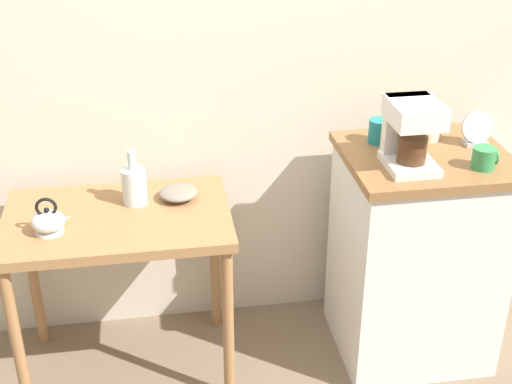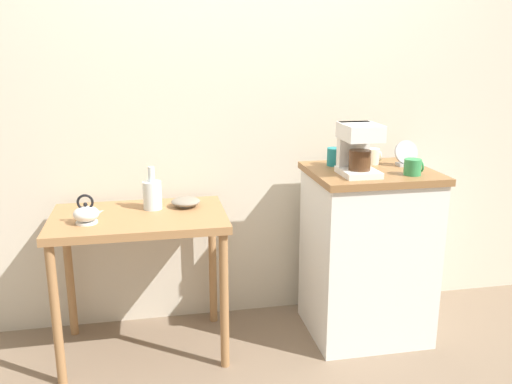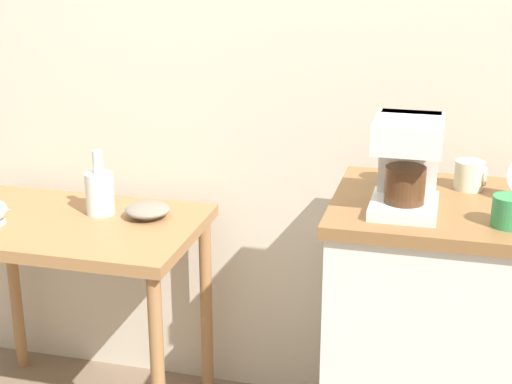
{
  "view_description": "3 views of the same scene",
  "coord_description": "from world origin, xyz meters",
  "px_view_note": "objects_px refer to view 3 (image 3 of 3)",
  "views": [
    {
      "loc": [
        -0.44,
        -2.33,
        2.09
      ],
      "look_at": [
        -0.07,
        -0.04,
        0.87
      ],
      "focal_mm": 49.69,
      "sensor_mm": 36.0,
      "label": 1
    },
    {
      "loc": [
        -0.52,
        -2.59,
        1.57
      ],
      "look_at": [
        -0.01,
        -0.0,
        0.86
      ],
      "focal_mm": 38.26,
      "sensor_mm": 36.0,
      "label": 2
    },
    {
      "loc": [
        0.61,
        -2.07,
        1.66
      ],
      "look_at": [
        0.07,
        0.02,
        0.93
      ],
      "focal_mm": 53.8,
      "sensor_mm": 36.0,
      "label": 3
    }
  ],
  "objects_px": {
    "mug_small_cream": "(470,175)",
    "mug_dark_teal": "(398,168)",
    "bowl_stoneware": "(147,210)",
    "mug_tall_green": "(510,212)",
    "glass_carafe_vase": "(100,192)",
    "coffee_maker": "(407,160)"
  },
  "relations": [
    {
      "from": "mug_small_cream",
      "to": "mug_dark_teal",
      "type": "distance_m",
      "value": 0.21
    },
    {
      "from": "bowl_stoneware",
      "to": "mug_dark_teal",
      "type": "distance_m",
      "value": 0.84
    },
    {
      "from": "mug_small_cream",
      "to": "bowl_stoneware",
      "type": "bearing_deg",
      "value": -179.54
    },
    {
      "from": "mug_dark_teal",
      "to": "mug_tall_green",
      "type": "xyz_separation_m",
      "value": [
        0.31,
        -0.29,
        -0.01
      ]
    },
    {
      "from": "bowl_stoneware",
      "to": "mug_dark_teal",
      "type": "height_order",
      "value": "mug_dark_teal"
    },
    {
      "from": "bowl_stoneware",
      "to": "mug_small_cream",
      "type": "distance_m",
      "value": 1.05
    },
    {
      "from": "glass_carafe_vase",
      "to": "mug_tall_green",
      "type": "distance_m",
      "value": 1.34
    },
    {
      "from": "glass_carafe_vase",
      "to": "mug_dark_teal",
      "type": "relative_size",
      "value": 2.31
    },
    {
      "from": "glass_carafe_vase",
      "to": "mug_tall_green",
      "type": "bearing_deg",
      "value": -12.09
    },
    {
      "from": "glass_carafe_vase",
      "to": "mug_small_cream",
      "type": "distance_m",
      "value": 1.21
    },
    {
      "from": "coffee_maker",
      "to": "mug_dark_teal",
      "type": "bearing_deg",
      "value": 99.7
    },
    {
      "from": "bowl_stoneware",
      "to": "mug_small_cream",
      "type": "relative_size",
      "value": 1.64
    },
    {
      "from": "mug_small_cream",
      "to": "coffee_maker",
      "type": "bearing_deg",
      "value": -128.19
    },
    {
      "from": "coffee_maker",
      "to": "mug_small_cream",
      "type": "relative_size",
      "value": 2.82
    },
    {
      "from": "mug_dark_teal",
      "to": "bowl_stoneware",
      "type": "bearing_deg",
      "value": -179.2
    },
    {
      "from": "bowl_stoneware",
      "to": "coffee_maker",
      "type": "bearing_deg",
      "value": -13.93
    },
    {
      "from": "mug_dark_teal",
      "to": "mug_tall_green",
      "type": "height_order",
      "value": "mug_dark_teal"
    },
    {
      "from": "mug_small_cream",
      "to": "mug_tall_green",
      "type": "bearing_deg",
      "value": -71.24
    },
    {
      "from": "mug_small_cream",
      "to": "mug_tall_green",
      "type": "relative_size",
      "value": 0.98
    },
    {
      "from": "coffee_maker",
      "to": "mug_tall_green",
      "type": "xyz_separation_m",
      "value": [
        0.27,
        -0.07,
        -0.1
      ]
    },
    {
      "from": "glass_carafe_vase",
      "to": "coffee_maker",
      "type": "xyz_separation_m",
      "value": [
        1.03,
        -0.21,
        0.25
      ]
    },
    {
      "from": "glass_carafe_vase",
      "to": "mug_dark_teal",
      "type": "distance_m",
      "value": 1.0
    }
  ]
}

